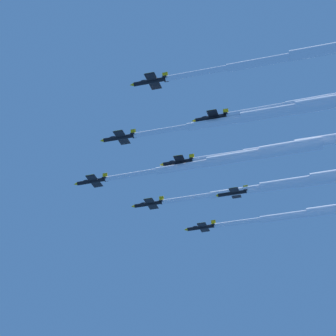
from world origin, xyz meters
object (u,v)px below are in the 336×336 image
at_px(jet_port_outer, 336,209).
at_px(jet_starboard_inner, 291,183).
at_px(jet_lead, 239,157).
at_px(jet_port_mid, 327,140).
at_px(jet_port_inner, 274,112).
at_px(jet_starboard_mid, 329,49).

bearing_deg(jet_port_outer, jet_starboard_inner, 49.26).
height_order(jet_lead, jet_port_outer, jet_port_outer).
bearing_deg(jet_starboard_inner, jet_port_mid, 122.86).
xyz_separation_m(jet_port_inner, jet_port_mid, (-13.74, -15.25, 2.30)).
distance_m(jet_lead, jet_port_outer, 40.48).
bearing_deg(jet_port_inner, jet_lead, -57.13).
bearing_deg(jet_starboard_mid, jet_port_mid, -88.50).
height_order(jet_starboard_inner, jet_port_mid, jet_port_mid).
xyz_separation_m(jet_port_inner, jet_starboard_inner, (-3.14, -31.66, 1.85)).
xyz_separation_m(jet_lead, jet_port_outer, (-26.63, -30.41, 2.26)).
bearing_deg(jet_lead, jet_port_outer, -131.21).
bearing_deg(jet_port_mid, jet_port_outer, -94.29).
relative_size(jet_lead, jet_starboard_inner, 1.01).
relative_size(jet_port_inner, jet_starboard_inner, 0.99).
bearing_deg(jet_port_mid, jet_starboard_mid, 91.50).
distance_m(jet_lead, jet_starboard_inner, 20.63).
distance_m(jet_lead, jet_port_inner, 19.40).
distance_m(jet_starboard_inner, jet_port_outer, 19.86).
bearing_deg(jet_port_mid, jet_lead, -2.46).
bearing_deg(jet_port_outer, jet_port_inner, 70.98).
bearing_deg(jet_port_inner, jet_starboard_inner, -95.67).
bearing_deg(jet_port_mid, jet_port_inner, 47.99).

